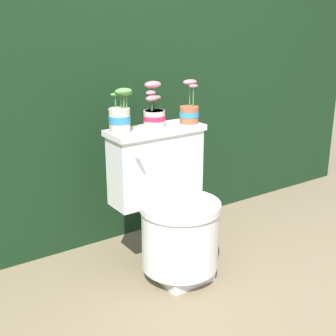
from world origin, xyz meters
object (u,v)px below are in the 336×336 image
object	(u,v)px
potted_plant_midleft	(154,111)
potted_plant_middle	(189,111)
toilet	(171,209)
potted_plant_left	(120,115)

from	to	relation	value
potted_plant_midleft	potted_plant_middle	distance (m)	0.21
toilet	potted_plant_left	world-z (taller)	potted_plant_left
potted_plant_middle	toilet	bearing A→B (deg)	-148.28
potted_plant_left	potted_plant_midleft	size ratio (longest dim) A/B	0.94
toilet	potted_plant_middle	bearing A→B (deg)	31.72
potted_plant_midleft	potted_plant_middle	bearing A→B (deg)	-9.70
toilet	potted_plant_left	bearing A→B (deg)	142.60
toilet	potted_plant_middle	xyz separation A→B (m)	(0.21, 0.13, 0.48)
potted_plant_middle	potted_plant_left	bearing A→B (deg)	176.23
toilet	potted_plant_midleft	world-z (taller)	potted_plant_midleft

